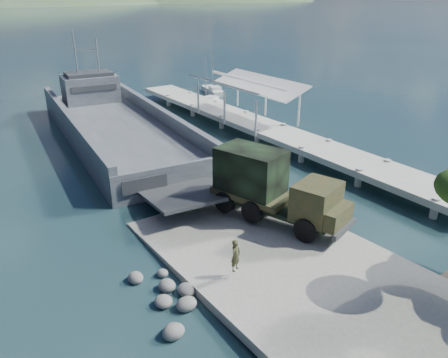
% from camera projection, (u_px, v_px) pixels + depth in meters
% --- Properties ---
extents(ground, '(1400.00, 1400.00, 0.00)m').
position_uv_depth(ground, '(274.00, 260.00, 23.24)').
color(ground, '#1B3643').
rests_on(ground, ground).
extents(boat_ramp, '(10.00, 18.00, 0.50)m').
position_uv_depth(boat_ramp, '(287.00, 265.00, 22.38)').
color(boat_ramp, gray).
rests_on(boat_ramp, ground).
extents(shoreline_rocks, '(3.20, 5.60, 0.90)m').
position_uv_depth(shoreline_rocks, '(165.00, 297.00, 20.42)').
color(shoreline_rocks, slate).
rests_on(shoreline_rocks, ground).
extents(pier, '(6.40, 44.00, 6.10)m').
position_uv_depth(pier, '(253.00, 118.00, 43.59)').
color(pier, '#A1A098').
rests_on(pier, ground).
extents(landing_craft, '(11.74, 35.15, 10.27)m').
position_uv_depth(landing_craft, '(117.00, 131.00, 42.07)').
color(landing_craft, '#42484E').
rests_on(landing_craft, ground).
extents(military_truck, '(5.10, 9.04, 4.02)m').
position_uv_depth(military_truck, '(271.00, 187.00, 25.95)').
color(military_truck, black).
rests_on(military_truck, boat_ramp).
extents(soldier, '(0.70, 0.60, 1.63)m').
position_uv_depth(soldier, '(236.00, 262.00, 20.75)').
color(soldier, '#26341D').
rests_on(soldier, boat_ramp).
extents(sailboat_near, '(2.83, 5.09, 5.96)m').
position_uv_depth(sailboat_near, '(207.00, 101.00, 55.97)').
color(sailboat_near, silver).
rests_on(sailboat_near, ground).
extents(sailboat_far, '(2.72, 5.66, 6.64)m').
position_uv_depth(sailboat_far, '(213.00, 91.00, 61.46)').
color(sailboat_far, silver).
rests_on(sailboat_far, ground).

